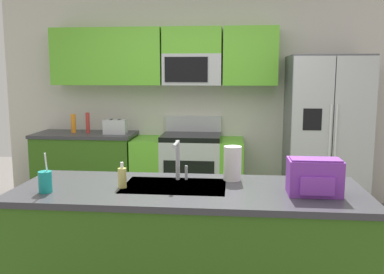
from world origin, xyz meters
TOP-DOWN VIEW (x-y plane):
  - ground_plane at (0.00, 0.00)m, footprint 9.00×9.00m
  - kitchen_wall_unit at (-0.14, 2.08)m, footprint 5.20×0.43m
  - back_counter at (-1.44, 1.80)m, footprint 1.26×0.63m
  - range_oven at (-0.12, 1.80)m, footprint 1.36×0.61m
  - refrigerator at (1.51, 1.73)m, footprint 0.90×0.76m
  - island_counter at (0.14, -0.64)m, footprint 2.28×0.81m
  - toaster at (-1.03, 1.75)m, footprint 0.28×0.16m
  - pepper_mill at (-1.40, 1.80)m, footprint 0.05×0.05m
  - bottle_orange at (-1.59, 1.82)m, footprint 0.06×0.06m
  - sink_faucet at (0.05, -0.45)m, footprint 0.08×0.21m
  - drink_cup_teal at (-0.74, -0.82)m, footprint 0.08×0.08m
  - soap_dispenser at (-0.29, -0.67)m, footprint 0.06×0.06m
  - paper_towel_roll at (0.43, -0.40)m, footprint 0.12×0.12m
  - backpack at (0.93, -0.70)m, footprint 0.32×0.22m

SIDE VIEW (x-z plane):
  - ground_plane at x=0.00m, z-range 0.00..0.00m
  - range_oven at x=-0.12m, z-range -0.11..0.99m
  - back_counter at x=-1.44m, z-range 0.00..0.90m
  - island_counter at x=0.14m, z-range 0.00..0.90m
  - refrigerator at x=1.51m, z-range 0.00..1.85m
  - soap_dispenser at x=-0.29m, z-range 0.88..1.05m
  - drink_cup_teal at x=-0.74m, z-range 0.84..1.10m
  - toaster at x=-1.03m, z-range 0.90..1.08m
  - backpack at x=0.93m, z-range 0.90..1.13m
  - bottle_orange at x=-1.59m, z-range 0.90..1.14m
  - paper_towel_roll at x=0.43m, z-range 0.90..1.14m
  - pepper_mill at x=-1.40m, z-range 0.90..1.16m
  - sink_faucet at x=0.05m, z-range 0.93..1.21m
  - kitchen_wall_unit at x=-0.14m, z-range 0.17..2.77m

